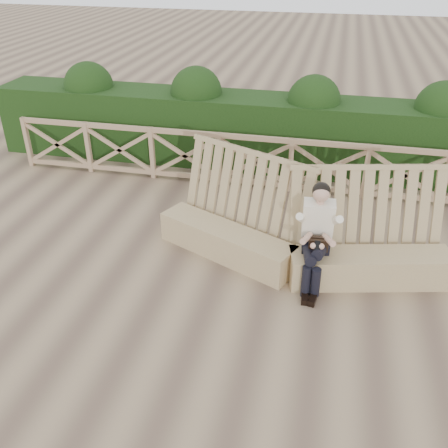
# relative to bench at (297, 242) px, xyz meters

# --- Properties ---
(ground) EXTENTS (60.00, 60.00, 0.00)m
(ground) POSITION_rel_bench_xyz_m (-1.10, -0.92, -0.41)
(ground) COLOR brown
(ground) RESTS_ON ground
(bench) EXTENTS (4.54, 1.67, 1.62)m
(bench) POSITION_rel_bench_xyz_m (0.00, 0.00, 0.00)
(bench) COLOR #9F855A
(bench) RESTS_ON ground
(woman) EXTENTS (0.46, 0.95, 1.55)m
(woman) POSITION_rel_bench_xyz_m (0.29, -0.35, 0.42)
(woman) COLOR black
(woman) RESTS_ON ground
(guardrail) EXTENTS (10.10, 0.09, 1.10)m
(guardrail) POSITION_rel_bench_xyz_m (-1.10, 2.58, 0.14)
(guardrail) COLOR #87684F
(guardrail) RESTS_ON ground
(hedge) EXTENTS (12.00, 1.20, 1.50)m
(hedge) POSITION_rel_bench_xyz_m (-1.10, 3.78, 0.34)
(hedge) COLOR black
(hedge) RESTS_ON ground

